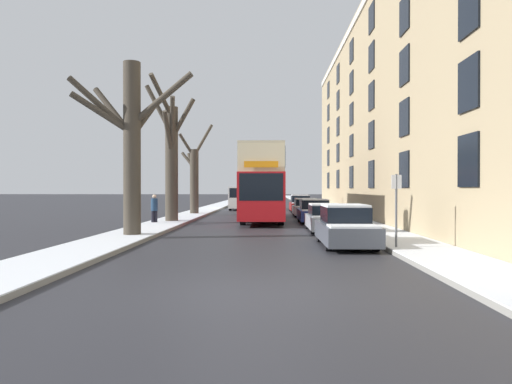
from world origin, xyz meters
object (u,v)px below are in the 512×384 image
parked_car_2 (314,212)px  street_sign_post (396,207)px  bare_tree_left_0 (130,142)px  parked_car_1 (326,218)px  double_decker_bus (263,181)px  parked_car_0 (345,227)px  bare_tree_left_2 (194,177)px  pedestrian_left_sidewalk (154,208)px  parked_car_4 (300,204)px  bare_tree_left_1 (171,155)px  oncoming_van (241,197)px  parked_car_3 (306,208)px

parked_car_2 → street_sign_post: bearing=-83.8°
bare_tree_left_0 → street_sign_post: (9.75, -3.81, -2.49)m
parked_car_1 → parked_car_2: 5.71m
double_decker_bus → parked_car_0: size_ratio=2.76×
parked_car_0 → street_sign_post: (1.38, -1.45, 0.76)m
bare_tree_left_2 → parked_car_1: bare_tree_left_2 is taller
pedestrian_left_sidewalk → parked_car_4: bearing=-147.8°
bare_tree_left_2 → double_decker_bus: 7.87m
bare_tree_left_2 → parked_car_0: (8.43, -18.58, -2.29)m
pedestrian_left_sidewalk → parked_car_1: bearing=133.1°
bare_tree_left_1 → oncoming_van: bare_tree_left_1 is taller
parked_car_0 → oncoming_van: oncoming_van is taller
street_sign_post → parked_car_2: bearing=96.2°
parked_car_3 → oncoming_van: 11.56m
parked_car_2 → street_sign_post: 12.79m
bare_tree_left_0 → double_decker_bus: bare_tree_left_0 is taller
bare_tree_left_0 → parked_car_0: bare_tree_left_0 is taller
parked_car_4 → bare_tree_left_1: bearing=-122.3°
bare_tree_left_0 → parked_car_1: bearing=20.7°
parked_car_1 → parked_car_3: parked_car_3 is taller
double_decker_bus → pedestrian_left_sidewalk: bearing=-148.1°
bare_tree_left_2 → parked_car_0: bare_tree_left_2 is taller
bare_tree_left_0 → bare_tree_left_1: 7.84m
bare_tree_left_1 → parked_car_4: bare_tree_left_1 is taller
double_decker_bus → oncoming_van: double_decker_bus is taller
double_decker_bus → parked_car_4: (3.10, 10.70, -1.85)m
parked_car_0 → parked_car_2: size_ratio=1.02×
bare_tree_left_1 → street_sign_post: bearing=-50.0°
parked_car_4 → street_sign_post: street_sign_post is taller
oncoming_van → parked_car_0: bearing=-78.9°
parked_car_2 → parked_car_3: (0.00, 6.14, -0.03)m
bare_tree_left_2 → parked_car_0: 20.53m
parked_car_4 → pedestrian_left_sidewalk: (-9.10, -14.43, 0.25)m
double_decker_bus → oncoming_van: size_ratio=2.30×
bare_tree_left_0 → pedestrian_left_sidewalk: bearing=96.2°
bare_tree_left_1 → parked_car_2: bearing=7.0°
parked_car_2 → oncoming_van: oncoming_van is taller
parked_car_1 → parked_car_3: bearing=90.0°
parked_car_3 → pedestrian_left_sidewalk: (-9.10, -8.30, 0.32)m
parked_car_1 → oncoming_van: 22.71m
parked_car_4 → pedestrian_left_sidewalk: 17.06m
oncoming_van → street_sign_post: size_ratio=2.03×
parked_car_3 → parked_car_4: 6.13m
parked_car_3 → street_sign_post: street_sign_post is taller
parked_car_2 → parked_car_0: bearing=-90.0°
double_decker_bus → parked_car_1: bearing=-66.9°
parked_car_2 → double_decker_bus: bearing=153.2°
double_decker_bus → parked_car_2: double_decker_bus is taller
bare_tree_left_0 → oncoming_van: bare_tree_left_0 is taller
bare_tree_left_0 → parked_car_1: size_ratio=1.66×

